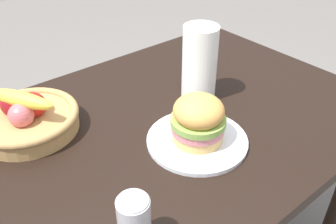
# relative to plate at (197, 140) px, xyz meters

# --- Properties ---
(dining_table) EXTENTS (1.40, 0.90, 0.75)m
(dining_table) POSITION_rel_plate_xyz_m (-0.04, 0.14, -0.11)
(dining_table) COLOR black
(dining_table) RESTS_ON ground_plane
(plate) EXTENTS (0.28, 0.28, 0.01)m
(plate) POSITION_rel_plate_xyz_m (0.00, 0.00, 0.00)
(plate) COLOR white
(plate) RESTS_ON dining_table
(sandwich) EXTENTS (0.15, 0.15, 0.13)m
(sandwich) POSITION_rel_plate_xyz_m (0.00, -0.00, 0.07)
(sandwich) COLOR #DBAD60
(sandwich) RESTS_ON plate
(soda_can) EXTENTS (0.07, 0.07, 0.13)m
(soda_can) POSITION_rel_plate_xyz_m (-0.32, -0.16, 0.06)
(soda_can) COLOR silver
(soda_can) RESTS_ON dining_table
(fruit_basket) EXTENTS (0.29, 0.29, 0.14)m
(fruit_basket) POSITION_rel_plate_xyz_m (-0.34, 0.35, 0.04)
(fruit_basket) COLOR tan
(fruit_basket) RESTS_ON dining_table
(paper_towel_roll) EXTENTS (0.11, 0.11, 0.24)m
(paper_towel_roll) POSITION_rel_plate_xyz_m (0.17, 0.18, 0.11)
(paper_towel_roll) COLOR white
(paper_towel_roll) RESTS_ON dining_table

